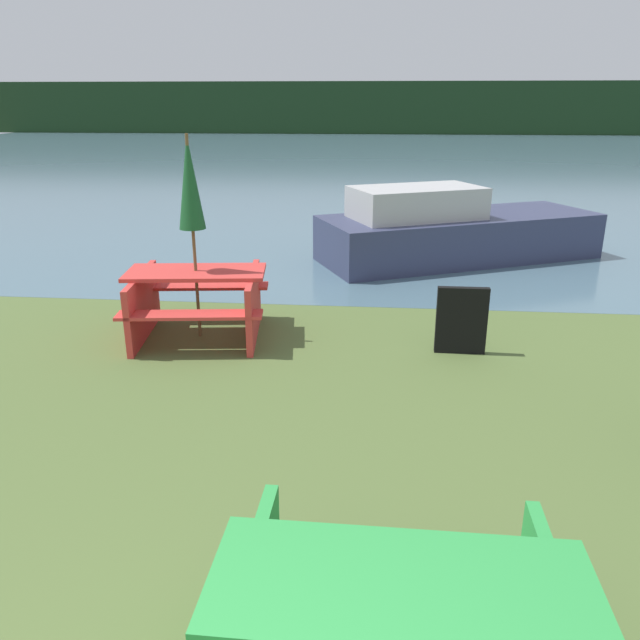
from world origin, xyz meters
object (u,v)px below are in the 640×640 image
umbrella_darkgreen (190,184)px  boat (452,231)px  signboard (461,321)px  picnic_table_red (198,298)px

umbrella_darkgreen → boat: (3.35, 4.07, -1.28)m
boat → umbrella_darkgreen: bearing=-154.4°
signboard → umbrella_darkgreen: bearing=175.4°
signboard → boat: bearing=85.4°
umbrella_darkgreen → boat: umbrella_darkgreen is taller
umbrella_darkgreen → boat: bearing=50.6°
picnic_table_red → umbrella_darkgreen: bearing=0.0°
picnic_table_red → signboard: picnic_table_red is taller
picnic_table_red → signboard: 3.01m
umbrella_darkgreen → signboard: size_ratio=3.08×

